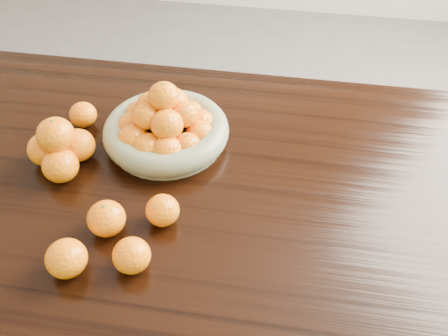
% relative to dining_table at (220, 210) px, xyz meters
% --- Properties ---
extents(dining_table, '(2.00, 1.00, 0.75)m').
position_rel_dining_table_xyz_m(dining_table, '(0.00, 0.00, 0.00)').
color(dining_table, black).
rests_on(dining_table, ground).
extents(fruit_bowl, '(0.33, 0.33, 0.18)m').
position_rel_dining_table_xyz_m(fruit_bowl, '(-0.17, 0.14, 0.14)').
color(fruit_bowl, gray).
rests_on(fruit_bowl, dining_table).
extents(orange_pyramid, '(0.16, 0.16, 0.14)m').
position_rel_dining_table_xyz_m(orange_pyramid, '(-0.40, 0.01, 0.15)').
color(orange_pyramid, orange).
rests_on(orange_pyramid, dining_table).
extents(loose_orange_0, '(0.08, 0.08, 0.08)m').
position_rel_dining_table_xyz_m(loose_orange_0, '(-0.22, -0.17, 0.13)').
color(loose_orange_0, orange).
rests_on(loose_orange_0, dining_table).
extents(loose_orange_1, '(0.08, 0.08, 0.08)m').
position_rel_dining_table_xyz_m(loose_orange_1, '(-0.26, -0.29, 0.13)').
color(loose_orange_1, orange).
rests_on(loose_orange_1, dining_table).
extents(loose_orange_2, '(0.08, 0.08, 0.07)m').
position_rel_dining_table_xyz_m(loose_orange_2, '(-0.14, -0.26, 0.13)').
color(loose_orange_2, orange).
rests_on(loose_orange_2, dining_table).
extents(loose_orange_3, '(0.07, 0.07, 0.07)m').
position_rel_dining_table_xyz_m(loose_orange_3, '(-0.40, 0.17, 0.12)').
color(loose_orange_3, orange).
rests_on(loose_orange_3, dining_table).
extents(loose_orange_4, '(0.08, 0.08, 0.07)m').
position_rel_dining_table_xyz_m(loose_orange_4, '(-0.10, -0.13, 0.12)').
color(loose_orange_4, orange).
rests_on(loose_orange_4, dining_table).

